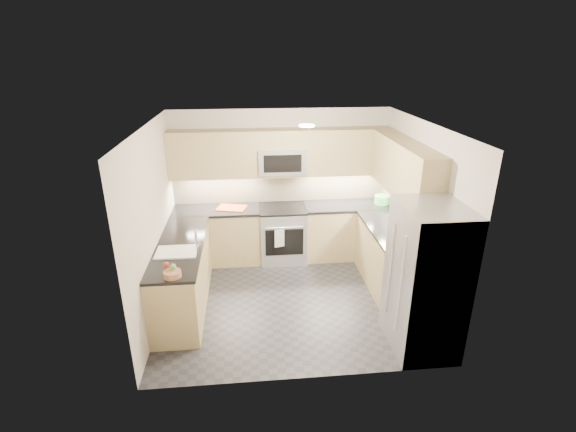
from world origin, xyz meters
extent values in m
cube|color=#25252B|center=(0.00, 0.00, 0.00)|extent=(3.60, 3.20, 0.00)
cube|color=beige|center=(0.00, 0.00, 2.50)|extent=(3.60, 3.20, 0.02)
cube|color=#BBB0A3|center=(0.00, 1.60, 1.25)|extent=(3.60, 0.02, 2.50)
cube|color=#BBB0A3|center=(0.00, -1.60, 1.25)|extent=(3.60, 0.02, 2.50)
cube|color=#BBB0A3|center=(-1.80, 0.00, 1.25)|extent=(0.02, 3.20, 2.50)
cube|color=#BBB0A3|center=(1.80, 0.00, 1.25)|extent=(0.02, 3.20, 2.50)
cube|color=tan|center=(-1.09, 1.30, 0.45)|extent=(1.42, 0.60, 0.90)
cube|color=tan|center=(1.09, 1.30, 0.45)|extent=(1.42, 0.60, 0.90)
cube|color=tan|center=(1.50, 0.15, 0.45)|extent=(0.60, 1.70, 0.90)
cube|color=tan|center=(-1.50, 0.00, 0.45)|extent=(0.60, 2.00, 0.90)
cube|color=black|center=(-1.09, 1.30, 0.92)|extent=(1.42, 0.63, 0.04)
cube|color=black|center=(1.09, 1.30, 0.92)|extent=(1.42, 0.63, 0.04)
cube|color=black|center=(1.50, 0.15, 0.92)|extent=(0.63, 1.70, 0.04)
cube|color=black|center=(-1.50, 0.00, 0.92)|extent=(0.63, 2.00, 0.04)
cube|color=tan|center=(0.00, 1.43, 1.83)|extent=(3.60, 0.35, 0.75)
cube|color=tan|center=(1.62, 0.28, 1.83)|extent=(0.35, 1.95, 0.75)
cube|color=tan|center=(0.00, 1.60, 1.20)|extent=(3.60, 0.01, 0.51)
cube|color=tan|center=(1.80, 0.45, 1.20)|extent=(0.01, 2.30, 0.51)
cube|color=#ADB0B5|center=(0.00, 1.28, 0.46)|extent=(0.76, 0.65, 0.91)
cube|color=black|center=(0.00, 1.28, 0.92)|extent=(0.76, 0.65, 0.03)
cube|color=black|center=(0.00, 0.95, 0.45)|extent=(0.62, 0.02, 0.45)
cylinder|color=#B2B5BA|center=(0.00, 0.93, 0.72)|extent=(0.60, 0.02, 0.02)
cube|color=#9A9CA2|center=(0.00, 1.40, 1.70)|extent=(0.76, 0.40, 0.40)
cube|color=black|center=(0.00, 1.20, 1.70)|extent=(0.60, 0.01, 0.28)
cube|color=#96989D|center=(1.45, -1.15, 0.90)|extent=(0.70, 0.90, 1.80)
cylinder|color=#B2B5BA|center=(1.08, -1.33, 0.95)|extent=(0.02, 0.02, 1.20)
cylinder|color=#B2B5BA|center=(1.08, -0.97, 0.95)|extent=(0.02, 0.02, 1.20)
cube|color=white|center=(-1.50, -0.25, 0.88)|extent=(0.52, 0.38, 0.16)
cylinder|color=silver|center=(-1.24, -0.25, 1.08)|extent=(0.03, 0.03, 0.28)
cylinder|color=#4EB755|center=(1.69, 1.29, 1.01)|extent=(0.33, 0.33, 0.14)
cube|color=red|center=(-0.84, 1.31, 0.95)|extent=(0.53, 0.43, 0.01)
cylinder|color=#9F6B4A|center=(-1.45, -0.87, 0.98)|extent=(0.26, 0.26, 0.07)
sphere|color=#A63013|center=(-1.53, -0.79, 1.05)|extent=(0.07, 0.07, 0.07)
sphere|color=#54A145|center=(-1.44, -0.84, 1.05)|extent=(0.07, 0.07, 0.07)
cube|color=silver|center=(-0.08, 0.91, 0.55)|extent=(0.16, 0.06, 0.31)
camera|label=1|loc=(-0.55, -5.17, 3.36)|focal=26.00mm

